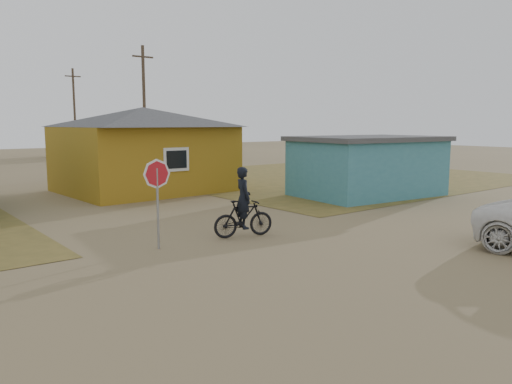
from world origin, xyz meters
The scene contains 9 objects.
ground centered at (0.00, 0.00, 0.00)m, with size 120.00×120.00×0.00m, color olive.
grass_ne centered at (14.00, 13.00, 0.01)m, with size 20.00×18.00×0.00m, color brown.
house_yellow centered at (2.50, 14.00, 2.00)m, with size 7.72×6.76×3.90m.
shed_turquoise centered at (9.50, 6.50, 1.31)m, with size 6.71×4.93×2.60m.
house_beige_east centered at (10.00, 40.00, 1.86)m, with size 6.95×6.05×3.60m.
utility_pole_near centered at (6.50, 22.00, 4.14)m, with size 1.40×0.20×8.00m.
utility_pole_far centered at (7.50, 38.00, 4.14)m, with size 1.40×0.20×8.00m.
stop_sign centered at (-2.19, 3.65, 1.70)m, with size 0.71×0.30×2.29m.
cyclist centered at (0.31, 3.38, 0.72)m, with size 1.81×0.93×1.97m.
Camera 1 is at (-7.94, -7.55, 3.16)m, focal length 35.00 mm.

